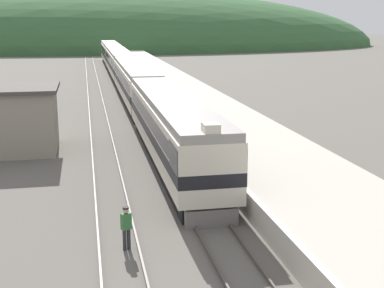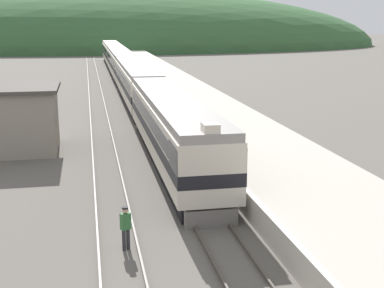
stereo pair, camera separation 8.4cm
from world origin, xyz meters
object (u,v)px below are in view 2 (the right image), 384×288
carriage_fourth (112,53)px  track_worker (126,226)px  carriage_third (121,63)px  carriage_second (136,82)px  express_train_lead_car (172,128)px

carriage_fourth → track_worker: size_ratio=13.51×
carriage_third → carriage_second: bearing=-90.0°
carriage_second → track_worker: bearing=-96.0°
carriage_second → carriage_fourth: size_ratio=1.00×
carriage_second → track_worker: carriage_second is taller
carriage_fourth → carriage_second: bearing=-90.0°
carriage_third → carriage_fourth: (0.00, 23.25, 0.00)m
carriage_second → track_worker: (-3.57, -34.21, -1.19)m
carriage_second → carriage_fourth: same height
carriage_third → express_train_lead_car: bearing=-90.0°
carriage_second → carriage_third: 23.25m
express_train_lead_car → carriage_fourth: bearing=90.0°
carriage_third → carriage_fourth: bearing=90.0°
carriage_fourth → track_worker: bearing=-92.5°
carriage_third → carriage_fourth: 23.25m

